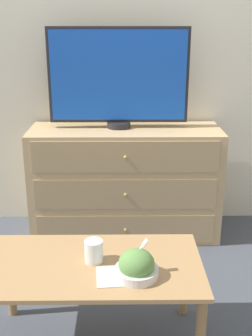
% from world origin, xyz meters
% --- Properties ---
extents(ground_plane, '(12.00, 12.00, 0.00)m').
position_xyz_m(ground_plane, '(0.00, 0.00, 0.00)').
color(ground_plane, '#474C56').
extents(wall_back, '(12.00, 0.05, 2.60)m').
position_xyz_m(wall_back, '(0.00, 0.03, 1.30)').
color(wall_back, silver).
rests_on(wall_back, ground_plane).
extents(dresser, '(1.32, 0.47, 0.79)m').
position_xyz_m(dresser, '(-0.05, -0.26, 0.39)').
color(dresser, tan).
rests_on(dresser, ground_plane).
extents(tv, '(0.94, 0.16, 0.67)m').
position_xyz_m(tv, '(-0.09, -0.21, 1.13)').
color(tv, '#232328').
rests_on(tv, dresser).
extents(coffee_table, '(0.99, 0.54, 0.45)m').
position_xyz_m(coffee_table, '(-0.20, -1.42, 0.39)').
color(coffee_table, tan).
rests_on(coffee_table, ground_plane).
extents(takeout_bowl, '(0.19, 0.19, 0.16)m').
position_xyz_m(takeout_bowl, '(-0.01, -1.52, 0.50)').
color(takeout_bowl, silver).
rests_on(takeout_bowl, coffee_table).
extents(drink_cup, '(0.09, 0.09, 0.10)m').
position_xyz_m(drink_cup, '(-0.20, -1.40, 0.50)').
color(drink_cup, white).
rests_on(drink_cup, coffee_table).
extents(napkin, '(0.17, 0.17, 0.00)m').
position_xyz_m(napkin, '(-0.10, -1.53, 0.45)').
color(napkin, silver).
rests_on(napkin, coffee_table).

